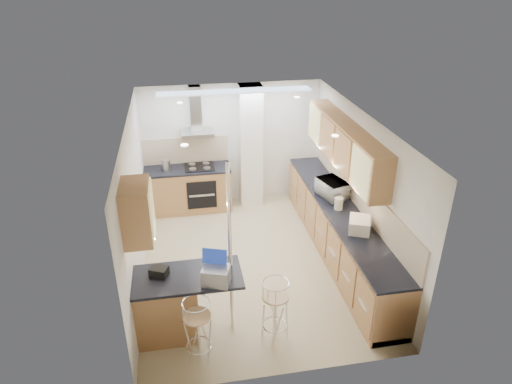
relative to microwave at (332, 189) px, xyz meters
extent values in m
plane|color=tan|center=(-1.48, -0.40, -1.07)|extent=(4.80, 4.80, 0.00)
cube|color=silver|center=(-1.48, 2.00, 0.18)|extent=(3.60, 0.04, 2.50)
cube|color=silver|center=(-1.48, -2.80, 0.18)|extent=(3.60, 0.04, 2.50)
cube|color=silver|center=(-3.28, -0.40, 0.18)|extent=(0.04, 4.80, 2.50)
cube|color=silver|center=(0.32, -0.40, 0.18)|extent=(0.04, 4.80, 2.50)
cube|color=white|center=(-1.48, -0.40, 1.43)|extent=(3.60, 4.80, 0.02)
cube|color=#A27441|center=(0.15, 0.00, 0.81)|extent=(0.34, 3.00, 0.72)
cube|color=#A27441|center=(-3.11, -1.75, 0.81)|extent=(0.34, 0.62, 0.72)
cube|color=beige|center=(0.31, -0.40, 0.11)|extent=(0.03, 4.40, 0.56)
cube|color=beige|center=(-2.43, 1.98, 0.11)|extent=(1.70, 0.03, 0.56)
cube|color=white|center=(-1.13, 1.80, 0.18)|extent=(0.45, 0.40, 2.50)
cube|color=#A9ACAE|center=(-2.18, 1.75, 0.55)|extent=(0.62, 0.48, 0.08)
cube|color=#A9ACAE|center=(-2.18, 1.89, 0.99)|extent=(0.22, 0.20, 0.88)
cylinder|color=white|center=(-2.01, -1.85, 0.18)|extent=(0.05, 0.05, 2.50)
cube|color=black|center=(-2.18, 1.39, -0.62)|extent=(0.58, 0.02, 0.58)
cube|color=black|center=(-2.18, 1.70, -0.15)|extent=(0.58, 0.50, 0.02)
cube|color=tan|center=(-1.48, 1.40, 1.41)|extent=(2.80, 0.35, 0.02)
cube|color=#A27441|center=(0.02, -0.40, -0.63)|extent=(0.60, 4.40, 0.88)
cube|color=black|center=(0.02, -0.40, -0.17)|extent=(0.63, 4.40, 0.04)
cube|color=#A27441|center=(-2.43, 1.70, -0.63)|extent=(1.70, 0.60, 0.88)
cube|color=black|center=(-2.43, 1.70, -0.17)|extent=(1.70, 0.63, 0.04)
cube|color=#A27441|center=(-2.60, -1.85, -0.62)|extent=(1.35, 0.62, 0.90)
cube|color=black|center=(-2.60, -1.85, -0.15)|extent=(1.47, 0.72, 0.04)
imported|color=white|center=(0.00, 0.00, 0.00)|extent=(0.52, 0.64, 0.31)
cube|color=gray|center=(-2.22, -2.07, -0.02)|extent=(0.40, 0.34, 0.23)
cube|color=black|center=(-2.93, -1.79, -0.07)|extent=(0.27, 0.24, 0.12)
cylinder|color=beige|center=(0.13, 0.15, -0.07)|extent=(0.15, 0.15, 0.17)
cylinder|color=beige|center=(0.13, 0.27, -0.07)|extent=(0.13, 0.13, 0.16)
cylinder|color=beige|center=(-0.04, -0.45, -0.05)|extent=(0.17, 0.17, 0.20)
cylinder|color=white|center=(0.00, -1.04, -0.09)|extent=(0.13, 0.13, 0.13)
cube|color=beige|center=(0.04, -1.15, -0.05)|extent=(0.43, 0.47, 0.20)
cylinder|color=#A9ACAE|center=(-2.83, 1.64, -0.04)|extent=(0.16, 0.16, 0.24)
camera|label=1|loc=(-2.55, -6.71, 3.47)|focal=32.00mm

